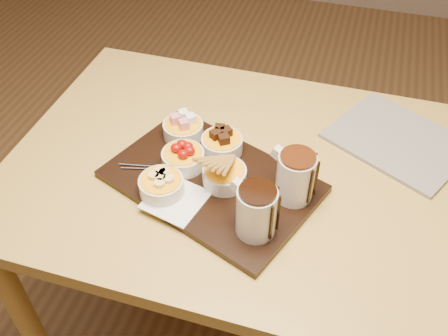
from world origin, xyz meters
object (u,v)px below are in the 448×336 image
(serving_board, at_px, (212,181))
(pitcher_milk_chocolate, at_px, (295,177))
(pitcher_dark_chocolate, at_px, (256,212))
(newspaper, at_px, (398,140))
(dining_table, at_px, (256,197))
(bowl_strawberries, at_px, (183,159))

(serving_board, height_order, pitcher_milk_chocolate, pitcher_milk_chocolate)
(pitcher_milk_chocolate, bearing_deg, pitcher_dark_chocolate, -94.40)
(newspaper, bearing_deg, pitcher_milk_chocolate, -100.36)
(dining_table, bearing_deg, bowl_strawberries, -162.04)
(bowl_strawberries, distance_m, pitcher_dark_chocolate, 0.25)
(bowl_strawberries, bearing_deg, newspaper, 27.58)
(serving_board, relative_size, bowl_strawberries, 4.60)
(serving_board, bearing_deg, newspaper, 55.43)
(dining_table, height_order, serving_board, serving_board)
(bowl_strawberries, height_order, pitcher_dark_chocolate, pitcher_dark_chocolate)
(serving_board, distance_m, bowl_strawberries, 0.08)
(bowl_strawberries, relative_size, pitcher_dark_chocolate, 0.89)
(dining_table, xyz_separation_m, newspaper, (0.31, 0.20, 0.10))
(bowl_strawberries, relative_size, pitcher_milk_chocolate, 0.89)
(pitcher_dark_chocolate, bearing_deg, pitcher_milk_chocolate, 85.60)
(pitcher_milk_chocolate, bearing_deg, bowl_strawberries, -163.61)
(bowl_strawberries, xyz_separation_m, newspaper, (0.48, 0.25, -0.03))
(dining_table, distance_m, pitcher_milk_chocolate, 0.21)
(pitcher_dark_chocolate, xyz_separation_m, newspaper, (0.27, 0.39, -0.07))
(bowl_strawberries, height_order, pitcher_milk_chocolate, pitcher_milk_chocolate)
(serving_board, xyz_separation_m, newspaper, (0.41, 0.28, -0.00))
(pitcher_milk_chocolate, bearing_deg, newspaper, 72.84)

